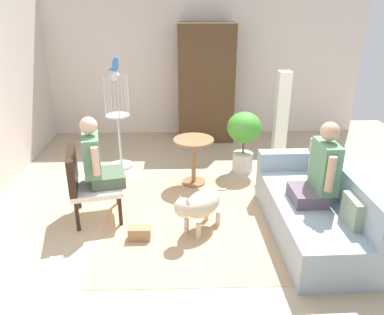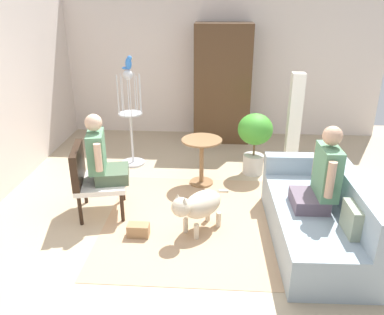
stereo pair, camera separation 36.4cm
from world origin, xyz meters
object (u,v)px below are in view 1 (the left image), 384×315
at_px(bird_cage_stand, 118,124).
at_px(potted_plant, 244,134).
at_px(person_on_armchair, 97,159).
at_px(dog, 200,205).
at_px(handbag, 140,233).
at_px(round_end_table, 194,155).
at_px(parrot, 115,64).
at_px(person_on_couch, 320,171).
at_px(column_lamp, 281,121).
at_px(armoire_cabinet, 206,84).
at_px(armchair, 86,180).
at_px(couch, 316,210).

relative_size(bird_cage_stand, potted_plant, 1.61).
relative_size(person_on_armchair, potted_plant, 0.89).
distance_m(dog, handbag, 0.72).
height_order(round_end_table, handbag, round_end_table).
bearing_deg(round_end_table, parrot, 149.76).
height_order(person_on_couch, potted_plant, person_on_couch).
xyz_separation_m(column_lamp, handbag, (-1.94, -1.90, -0.65)).
distance_m(person_on_couch, parrot, 3.15).
xyz_separation_m(potted_plant, armoire_cabinet, (-0.47, 1.46, 0.43)).
height_order(person_on_armchair, potted_plant, person_on_armchair).
bearing_deg(bird_cage_stand, column_lamp, -1.79).
distance_m(person_on_armchair, dog, 1.27).
height_order(armchair, column_lamp, column_lamp).
bearing_deg(bird_cage_stand, person_on_armchair, -90.90).
xyz_separation_m(potted_plant, column_lamp, (0.56, 0.15, 0.14)).
bearing_deg(person_on_couch, handbag, -178.88).
bearing_deg(couch, armchair, 171.13).
relative_size(round_end_table, dog, 1.00).
xyz_separation_m(person_on_armchair, dog, (1.15, -0.36, -0.41)).
xyz_separation_m(couch, armoire_cabinet, (-1.02, 3.14, 0.73)).
bearing_deg(parrot, armchair, -97.18).
height_order(bird_cage_stand, parrot, parrot).
bearing_deg(column_lamp, armoire_cabinet, 128.23).
distance_m(couch, column_lamp, 1.88).
bearing_deg(person_on_couch, person_on_armchair, 169.07).
bearing_deg(couch, column_lamp, 89.44).
bearing_deg(person_on_armchair, round_end_table, 36.87).
relative_size(potted_plant, column_lamp, 0.62).
height_order(person_on_couch, person_on_armchair, person_on_couch).
distance_m(column_lamp, handbag, 2.79).
xyz_separation_m(person_on_armchair, handbag, (0.49, -0.50, -0.67)).
bearing_deg(handbag, person_on_couch, 1.12).
xyz_separation_m(dog, bird_cage_stand, (-1.13, 1.83, 0.35)).
distance_m(bird_cage_stand, parrot, 0.88).
xyz_separation_m(person_on_couch, armoire_cabinet, (-0.99, 3.18, 0.25)).
height_order(person_on_armchair, dog, person_on_armchair).
distance_m(dog, armoire_cabinet, 3.16).
bearing_deg(armchair, parrot, 82.82).
bearing_deg(armoire_cabinet, person_on_couch, -72.63).
xyz_separation_m(person_on_couch, bird_cage_stand, (-2.37, 1.94, -0.09)).
distance_m(armchair, parrot, 1.85).
bearing_deg(dog, person_on_couch, -4.71).
distance_m(couch, potted_plant, 1.79).
bearing_deg(round_end_table, person_on_armchair, -143.13).
height_order(couch, armoire_cabinet, armoire_cabinet).
relative_size(round_end_table, bird_cage_stand, 0.45).
distance_m(armoire_cabinet, handbag, 3.47).
height_order(armchair, dog, armchair).
xyz_separation_m(dog, armoire_cabinet, (0.25, 3.07, 0.69)).
relative_size(person_on_couch, potted_plant, 0.96).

